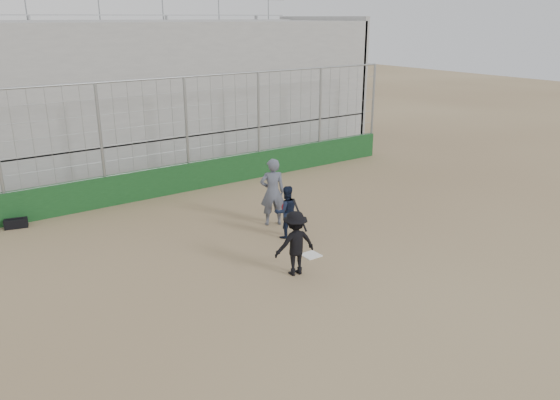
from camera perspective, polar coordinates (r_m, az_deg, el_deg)
ground at (r=14.35m, az=3.26°, el=-5.81°), size 90.00×90.00×0.00m
home_plate at (r=14.35m, az=3.26°, el=-5.77°), size 0.44×0.44×0.02m
backstop at (r=19.67m, az=-9.53°, el=3.71°), size 18.10×0.25×4.04m
bleachers at (r=23.78m, az=-15.19°, el=10.72°), size 20.25×6.70×6.98m
batter_at_plate at (r=13.06m, az=1.59°, el=-4.52°), size 1.11×0.81×1.77m
catcher_crouched at (r=15.29m, az=0.67°, el=-2.12°), size 0.82×0.69×1.04m
umpire at (r=16.12m, az=-0.79°, el=0.49°), size 0.88×0.75×1.83m
equipment_bag at (r=17.90m, az=-25.87°, el=-2.21°), size 0.69×0.42×0.31m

